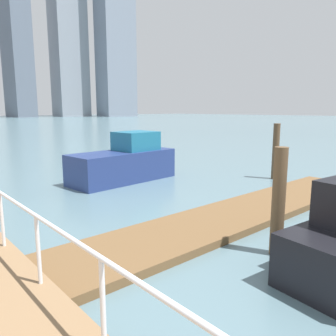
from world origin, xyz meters
The scene contains 8 objects.
ground_plane centered at (0.00, 20.00, 0.00)m, with size 300.00×300.00×0.00m, color slate.
floating_dock centered at (2.62, 11.55, 0.09)m, with size 12.24×2.00×0.18m, color brown.
dock_piling_0 centered at (7.95, 13.71, 1.18)m, with size 0.28×0.28×2.37m, color brown.
dock_piling_2 centered at (1.20, 9.58, 1.11)m, with size 0.27×0.27×2.23m, color brown.
moored_boat_2 centered at (2.94, 17.67, 0.78)m, with size 4.64×2.13×2.02m.
skyline_tower_3 centered at (37.44, 137.70, 29.89)m, with size 7.18×13.95×59.79m, color slate.
skyline_tower_4 centered at (58.08, 138.84, 34.42)m, with size 12.06×13.17×68.84m, color #8C939E.
skyline_tower_5 centered at (72.12, 125.78, 38.21)m, with size 13.64×10.09×76.43m, color gray.
Camera 1 is at (-4.75, 6.19, 2.96)m, focal length 35.58 mm.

